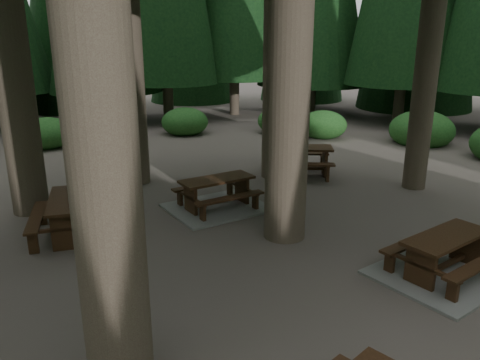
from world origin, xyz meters
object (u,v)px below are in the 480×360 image
object	(u,v)px
picnic_table_b	(68,211)
picnic_table_c	(217,198)
picnic_table_a	(443,262)
picnic_table_d	(298,156)

from	to	relation	value
picnic_table_b	picnic_table_c	xyz separation A→B (m)	(3.32, 0.45, -0.27)
picnic_table_a	picnic_table_b	distance (m)	7.21
picnic_table_c	picnic_table_d	xyz separation A→B (m)	(3.09, 1.95, 0.31)
picnic_table_c	picnic_table_d	distance (m)	3.67
picnic_table_a	picnic_table_d	world-z (taller)	picnic_table_d
picnic_table_a	picnic_table_b	bearing A→B (deg)	129.75
picnic_table_a	picnic_table_c	bearing A→B (deg)	104.53
picnic_table_a	picnic_table_d	size ratio (longest dim) A/B	1.10
picnic_table_a	picnic_table_b	xyz separation A→B (m)	(-6.01, 3.97, 0.28)
picnic_table_b	picnic_table_a	bearing A→B (deg)	-119.90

